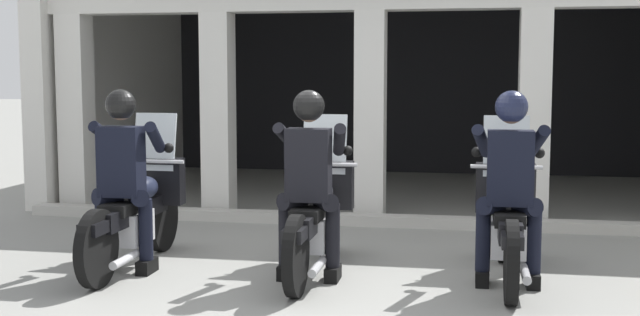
{
  "coord_description": "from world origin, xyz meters",
  "views": [
    {
      "loc": [
        1.3,
        -6.48,
        1.72
      ],
      "look_at": [
        0.0,
        0.51,
        0.97
      ],
      "focal_mm": 45.36,
      "sensor_mm": 36.0,
      "label": 1
    }
  ],
  "objects_px": {
    "police_officer_left": "(123,165)",
    "motorcycle_center": "(316,215)",
    "police_officer_center": "(309,168)",
    "police_officer_right": "(510,171)",
    "motorcycle_left": "(138,210)",
    "motorcycle_right": "(507,219)"
  },
  "relations": [
    {
      "from": "police_officer_left",
      "to": "motorcycle_center",
      "type": "bearing_deg",
      "value": 22.11
    },
    {
      "from": "police_officer_center",
      "to": "police_officer_right",
      "type": "bearing_deg",
      "value": 3.11
    },
    {
      "from": "police_officer_left",
      "to": "police_officer_right",
      "type": "distance_m",
      "value": 3.25
    },
    {
      "from": "motorcycle_left",
      "to": "motorcycle_center",
      "type": "height_order",
      "value": "same"
    },
    {
      "from": "police_officer_right",
      "to": "police_officer_left",
      "type": "bearing_deg",
      "value": -172.44
    },
    {
      "from": "police_officer_left",
      "to": "motorcycle_center",
      "type": "relative_size",
      "value": 0.78
    },
    {
      "from": "police_officer_center",
      "to": "motorcycle_right",
      "type": "relative_size",
      "value": 0.78
    },
    {
      "from": "police_officer_left",
      "to": "police_officer_center",
      "type": "relative_size",
      "value": 1.0
    },
    {
      "from": "motorcycle_center",
      "to": "motorcycle_right",
      "type": "height_order",
      "value": "same"
    },
    {
      "from": "police_officer_center",
      "to": "motorcycle_center",
      "type": "bearing_deg",
      "value": 89.86
    },
    {
      "from": "motorcycle_left",
      "to": "police_officer_left",
      "type": "relative_size",
      "value": 1.29
    },
    {
      "from": "police_officer_left",
      "to": "motorcycle_right",
      "type": "xyz_separation_m",
      "value": [
        3.25,
        0.41,
        -0.44
      ]
    },
    {
      "from": "police_officer_right",
      "to": "motorcycle_center",
      "type": "bearing_deg",
      "value": 178.28
    },
    {
      "from": "motorcycle_center",
      "to": "police_officer_right",
      "type": "xyz_separation_m",
      "value": [
        1.62,
        -0.2,
        0.44
      ]
    },
    {
      "from": "police_officer_left",
      "to": "motorcycle_right",
      "type": "height_order",
      "value": "police_officer_left"
    },
    {
      "from": "police_officer_center",
      "to": "motorcycle_right",
      "type": "xyz_separation_m",
      "value": [
        1.62,
        0.37,
        -0.44
      ]
    },
    {
      "from": "police_officer_left",
      "to": "motorcycle_right",
      "type": "distance_m",
      "value": 3.3
    },
    {
      "from": "motorcycle_left",
      "to": "police_officer_center",
      "type": "distance_m",
      "value": 1.7
    },
    {
      "from": "motorcycle_right",
      "to": "police_officer_right",
      "type": "xyz_separation_m",
      "value": [
        -0.0,
        -0.28,
        0.44
      ]
    },
    {
      "from": "motorcycle_center",
      "to": "motorcycle_left",
      "type": "bearing_deg",
      "value": -178.3
    },
    {
      "from": "police_officer_left",
      "to": "police_officer_right",
      "type": "height_order",
      "value": "same"
    },
    {
      "from": "motorcycle_right",
      "to": "police_officer_right",
      "type": "height_order",
      "value": "police_officer_right"
    }
  ]
}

